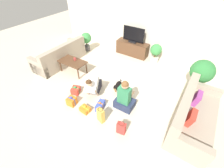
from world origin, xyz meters
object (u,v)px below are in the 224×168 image
(sofa_left, at_px, (61,57))
(potted_plant_corner_right, at_px, (202,72))
(sofa_right, at_px, (193,116))
(mug, at_px, (75,59))
(person_sitting, at_px, (125,98))
(gift_bag_a, at_px, (101,115))
(gift_box_d, at_px, (100,106))
(potted_plant_back_right, at_px, (156,52))
(tv, at_px, (133,36))
(gift_box_a, at_px, (85,109))
(person_kneeling, at_px, (93,86))
(tv_console, at_px, (132,48))
(gift_box_c, at_px, (76,90))
(gift_box_b, at_px, (72,101))
(potted_plant_corner_left, at_px, (86,39))
(coffee_table, at_px, (73,63))
(gift_bag_b, at_px, (121,128))
(dog, at_px, (118,86))

(sofa_left, relative_size, potted_plant_corner_right, 1.92)
(sofa_right, xyz_separation_m, mug, (-3.98, 0.14, 0.21))
(sofa_left, distance_m, person_sitting, 3.27)
(gift_bag_a, bearing_deg, potted_plant_corner_right, 55.19)
(sofa_left, xyz_separation_m, gift_box_d, (2.68, -1.04, -0.20))
(potted_plant_back_right, bearing_deg, tv, 177.20)
(sofa_right, height_order, tv, tv)
(sofa_right, distance_m, gift_box_a, 2.72)
(potted_plant_back_right, relative_size, gift_bag_a, 1.67)
(person_kneeling, bearing_deg, tv_console, 72.82)
(sofa_left, distance_m, gift_box_c, 1.93)
(tv, bearing_deg, person_kneeling, -86.69)
(tv_console, xyz_separation_m, gift_box_b, (-0.09, -3.50, -0.16))
(potted_plant_corner_right, distance_m, person_kneeling, 3.17)
(tv, bearing_deg, potted_plant_corner_left, -157.64)
(sofa_left, xyz_separation_m, potted_plant_corner_left, (0.15, 1.38, 0.22))
(gift_box_b, xyz_separation_m, gift_box_c, (-0.25, 0.41, -0.02))
(gift_box_c, distance_m, gift_box_d, 1.01)
(coffee_table, height_order, tv_console, tv_console)
(gift_box_b, xyz_separation_m, gift_bag_a, (1.03, -0.01, 0.10))
(mug, bearing_deg, gift_box_a, -40.07)
(tv, relative_size, gift_bag_b, 2.52)
(coffee_table, distance_m, gift_box_d, 2.05)
(gift_bag_b, bearing_deg, tv, 113.66)
(potted_plant_back_right, distance_m, potted_plant_corner_right, 1.94)
(sofa_right, relative_size, potted_plant_corner_right, 1.92)
(potted_plant_back_right, bearing_deg, coffee_table, -133.82)
(sofa_right, bearing_deg, dog, 89.68)
(person_kneeling, xyz_separation_m, mug, (-1.29, 0.61, 0.18))
(sofa_right, distance_m, gift_box_b, 3.16)
(sofa_left, height_order, potted_plant_corner_left, sofa_left)
(potted_plant_corner_right, height_order, dog, potted_plant_corner_right)
(person_kneeling, distance_m, dog, 0.75)
(tv_console, height_order, gift_box_b, tv_console)
(tv_console, relative_size, gift_box_a, 4.70)
(tv_console, xyz_separation_m, potted_plant_corner_left, (-1.85, -0.76, 0.23))
(dog, height_order, gift_box_c, dog)
(potted_plant_back_right, height_order, person_kneeling, person_kneeling)
(potted_plant_corner_right, relative_size, gift_box_a, 3.74)
(person_sitting, bearing_deg, dog, -43.60)
(coffee_table, xyz_separation_m, gift_bag_a, (2.10, -1.19, -0.19))
(potted_plant_corner_right, distance_m, gift_box_b, 3.81)
(potted_plant_corner_right, bearing_deg, person_sitting, -129.75)
(gift_box_a, relative_size, mug, 2.38)
(gift_box_c, bearing_deg, gift_box_a, -28.86)
(gift_box_b, bearing_deg, person_sitting, 29.19)
(person_sitting, relative_size, mug, 7.90)
(sofa_right, bearing_deg, gift_box_b, 111.37)
(gift_box_d, bearing_deg, potted_plant_back_right, 83.73)
(gift_bag_b, bearing_deg, gift_box_c, 167.19)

